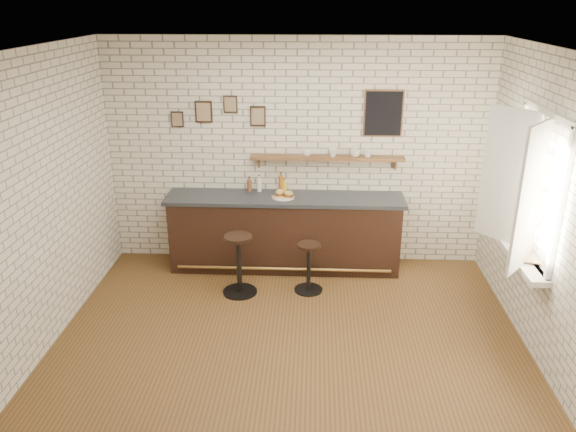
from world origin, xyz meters
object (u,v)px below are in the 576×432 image
at_px(bitters_bottle_brown, 249,185).
at_px(bitters_bottle_white, 259,185).
at_px(bar_stool_left, 239,263).
at_px(shelf_cup_c, 355,153).
at_px(shelf_cup_a, 307,153).
at_px(book_upper, 522,256).
at_px(sandwich_plate, 283,197).
at_px(bar_stool_right, 309,266).
at_px(condiment_bottle_yellow, 284,186).
at_px(shelf_cup_d, 368,153).
at_px(ciabatta_sandwich, 284,194).
at_px(shelf_cup_b, 333,153).
at_px(book_lower, 522,258).
at_px(bitters_bottle_amber, 281,184).
at_px(bar_counter, 285,232).

bearing_deg(bitters_bottle_brown, bitters_bottle_white, 0.00).
height_order(bitters_bottle_white, bar_stool_left, bitters_bottle_white).
xyz_separation_m(bitters_bottle_white, shelf_cup_c, (1.25, 0.01, 0.45)).
relative_size(shelf_cup_a, book_upper, 0.45).
distance_m(sandwich_plate, shelf_cup_a, 0.65).
bearing_deg(bar_stool_right, book_upper, -22.73).
distance_m(condiment_bottle_yellow, shelf_cup_d, 1.17).
bearing_deg(book_upper, shelf_cup_a, 164.63).
distance_m(sandwich_plate, bar_stool_right, 0.97).
relative_size(sandwich_plate, shelf_cup_c, 2.21).
bearing_deg(bitters_bottle_white, shelf_cup_a, 0.80).
height_order(condiment_bottle_yellow, bar_stool_right, condiment_bottle_yellow).
height_order(ciabatta_sandwich, shelf_cup_b, shelf_cup_b).
relative_size(bar_stool_right, shelf_cup_b, 5.71).
height_order(bitters_bottle_brown, shelf_cup_c, shelf_cup_c).
height_order(condiment_bottle_yellow, shelf_cup_a, shelf_cup_a).
bearing_deg(book_upper, book_lower, 112.95).
relative_size(bitters_bottle_brown, book_upper, 0.83).
xyz_separation_m(bitters_bottle_amber, bar_stool_left, (-0.46, -0.94, -0.71)).
relative_size(sandwich_plate, book_upper, 1.15).
bearing_deg(book_upper, bar_stool_left, -172.21).
distance_m(bar_counter, condiment_bottle_yellow, 0.61).
height_order(bitters_bottle_amber, book_upper, bitters_bottle_amber).
distance_m(shelf_cup_c, book_lower, 2.47).
distance_m(ciabatta_sandwich, shelf_cup_c, 1.06).
xyz_separation_m(bitters_bottle_brown, book_upper, (3.00, -1.76, -0.13)).
distance_m(sandwich_plate, shelf_cup_d, 1.23).
bearing_deg(bar_stool_right, shelf_cup_c, 56.24).
bearing_deg(bar_stool_right, book_lower, -22.55).
relative_size(shelf_cup_a, shelf_cup_d, 1.06).
xyz_separation_m(bitters_bottle_brown, shelf_cup_d, (1.54, 0.01, 0.46)).
relative_size(shelf_cup_c, book_upper, 0.52).
height_order(bitters_bottle_amber, bar_stool_left, bitters_bottle_amber).
relative_size(ciabatta_sandwich, condiment_bottle_yellow, 1.50).
xyz_separation_m(sandwich_plate, bitters_bottle_amber, (-0.04, 0.24, 0.11)).
distance_m(bitters_bottle_brown, shelf_cup_d, 1.61).
relative_size(bitters_bottle_brown, shelf_cup_b, 1.82).
bearing_deg(bar_stool_left, shelf_cup_c, 33.70).
bearing_deg(bar_counter, sandwich_plate, -109.38).
height_order(bar_stool_left, book_upper, book_upper).
height_order(sandwich_plate, bitters_bottle_brown, bitters_bottle_brown).
height_order(bitters_bottle_amber, shelf_cup_b, shelf_cup_b).
bearing_deg(book_lower, book_upper, -115.09).
height_order(bar_stool_left, shelf_cup_b, shelf_cup_b).
distance_m(bitters_bottle_white, book_upper, 3.37).
bearing_deg(bitters_bottle_amber, shelf_cup_d, 0.45).
relative_size(bitters_bottle_white, bitters_bottle_amber, 0.82).
height_order(bar_counter, shelf_cup_a, shelf_cup_a).
bearing_deg(shelf_cup_a, shelf_cup_b, -14.50).
height_order(sandwich_plate, bitters_bottle_white, bitters_bottle_white).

